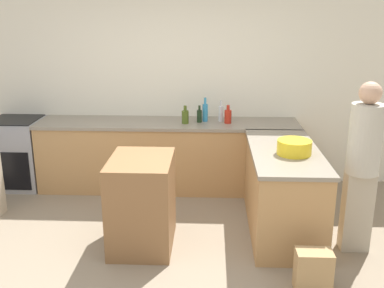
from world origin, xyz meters
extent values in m
plane|color=gray|center=(0.00, 0.00, 0.00)|extent=(14.00, 14.00, 0.00)
cube|color=silver|center=(0.00, 2.23, 1.35)|extent=(8.00, 0.06, 2.70)
cube|color=tan|center=(0.00, 1.88, 0.42)|extent=(3.25, 0.64, 0.84)
cube|color=gray|center=(0.00, 1.88, 0.86)|extent=(3.28, 0.67, 0.04)
cube|color=tan|center=(1.30, 0.78, 0.42)|extent=(0.66, 1.55, 0.84)
cube|color=gray|center=(1.30, 0.78, 0.86)|extent=(0.69, 1.58, 0.04)
cube|color=#99999E|center=(-1.96, 1.88, 0.44)|extent=(0.64, 0.64, 0.88)
cube|color=black|center=(-1.96, 1.55, 0.31)|extent=(0.54, 0.01, 0.49)
cube|color=black|center=(-1.96, 1.88, 0.89)|extent=(0.59, 0.59, 0.01)
cube|color=brown|center=(-0.11, 0.39, 0.45)|extent=(0.59, 0.77, 0.89)
cylinder|color=yellow|center=(1.36, 0.63, 0.95)|extent=(0.33, 0.33, 0.14)
cylinder|color=black|center=(0.40, 1.88, 0.96)|extent=(0.06, 0.06, 0.15)
cylinder|color=black|center=(0.40, 1.88, 1.07)|extent=(0.03, 0.03, 0.06)
cylinder|color=red|center=(0.75, 1.85, 0.96)|extent=(0.09, 0.09, 0.16)
cylinder|color=red|center=(0.75, 1.85, 1.08)|extent=(0.04, 0.04, 0.06)
cylinder|color=#475B1E|center=(0.22, 1.81, 0.96)|extent=(0.09, 0.09, 0.16)
cylinder|color=#475B1E|center=(0.22, 1.81, 1.07)|extent=(0.04, 0.04, 0.06)
cylinder|color=silver|center=(0.67, 1.95, 0.98)|extent=(0.06, 0.06, 0.19)
cylinder|color=silver|center=(0.67, 1.95, 1.11)|extent=(0.03, 0.03, 0.07)
cylinder|color=#338CBF|center=(0.47, 1.94, 0.99)|extent=(0.07, 0.07, 0.22)
cylinder|color=#338CBF|center=(0.47, 1.94, 1.14)|extent=(0.03, 0.03, 0.08)
cube|color=#ADA38E|center=(1.94, 0.39, 0.39)|extent=(0.27, 0.16, 0.79)
cylinder|color=#B7B2A3|center=(1.94, 0.39, 1.11)|extent=(0.30, 0.30, 0.65)
sphere|color=tan|center=(1.94, 0.39, 1.54)|extent=(0.20, 0.20, 0.20)
cube|color=#A88456|center=(1.40, -0.32, 0.18)|extent=(0.30, 0.18, 0.36)
camera|label=1|loc=(0.55, -3.58, 2.25)|focal=42.00mm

